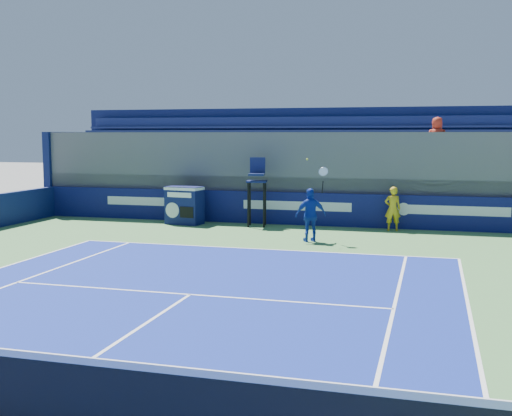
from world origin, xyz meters
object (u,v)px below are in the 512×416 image
(match_clock, at_px, (184,204))
(umpire_chair, at_px, (257,184))
(tennis_player, at_px, (311,215))
(ball_person, at_px, (393,209))

(match_clock, relative_size, umpire_chair, 0.57)
(umpire_chair, xyz_separation_m, tennis_player, (2.49, -2.80, -0.68))
(umpire_chair, bearing_deg, match_clock, -175.80)
(match_clock, xyz_separation_m, umpire_chair, (2.72, 0.20, 0.79))
(ball_person, height_order, umpire_chair, umpire_chair)
(ball_person, distance_m, tennis_player, 3.75)
(umpire_chair, distance_m, tennis_player, 3.81)
(umpire_chair, bearing_deg, ball_person, 2.02)
(ball_person, height_order, tennis_player, tennis_player)
(ball_person, xyz_separation_m, umpire_chair, (-4.78, -0.17, 0.76))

